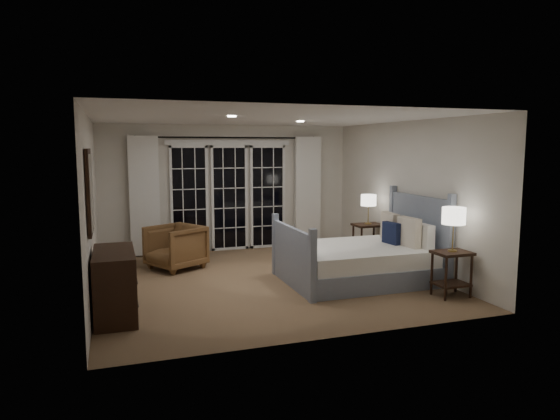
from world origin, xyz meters
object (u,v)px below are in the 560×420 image
object	(u,v)px
lamp_left	(454,216)
lamp_right	(369,201)
bed	(361,260)
nightstand_left	(452,267)
armchair	(176,247)
nightstand_right	(368,236)
dresser	(115,284)

from	to	relation	value
lamp_left	lamp_right	distance (m)	2.41
bed	lamp_left	size ratio (longest dim) A/B	3.63
nightstand_left	armchair	size ratio (longest dim) A/B	0.77
lamp_left	nightstand_left	bearing A→B (deg)	0.00
lamp_left	lamp_right	world-z (taller)	lamp_left
nightstand_right	lamp_left	world-z (taller)	lamp_left
nightstand_right	lamp_right	xyz separation A→B (m)	(0.00, -0.00, 0.66)
nightstand_right	dresser	bearing A→B (deg)	-157.97
lamp_left	bed	bearing A→B (deg)	124.49
nightstand_left	lamp_right	bearing A→B (deg)	89.84
lamp_right	dresser	size ratio (longest dim) A/B	0.47
dresser	lamp_right	bearing A→B (deg)	22.03
lamp_left	lamp_right	bearing A→B (deg)	89.84
bed	lamp_right	distance (m)	1.68
nightstand_right	armchair	size ratio (longest dim) A/B	0.80
nightstand_left	armchair	distance (m)	4.45
lamp_right	dresser	world-z (taller)	lamp_right
nightstand_left	dresser	world-z (taller)	dresser
armchair	nightstand_right	bearing A→B (deg)	52.88
lamp_right	armchair	world-z (taller)	lamp_right
lamp_right	nightstand_right	bearing A→B (deg)	165.96
nightstand_left	bed	bearing A→B (deg)	124.49
dresser	lamp_left	bearing A→B (deg)	-7.91
lamp_left	armchair	size ratio (longest dim) A/B	0.74
bed	nightstand_left	world-z (taller)	bed
bed	lamp_right	xyz separation A→B (m)	(0.80, 1.27, 0.77)
armchair	lamp_right	bearing A→B (deg)	52.88
nightstand_right	lamp_left	distance (m)	2.51
nightstand_right	armchair	distance (m)	3.47
lamp_left	nightstand_right	bearing A→B (deg)	89.84
nightstand_right	lamp_right	bearing A→B (deg)	-14.04
nightstand_left	nightstand_right	distance (m)	2.41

